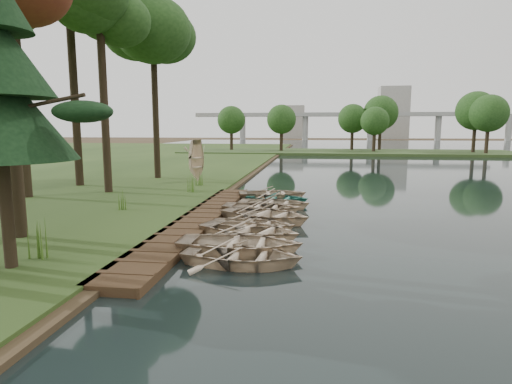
# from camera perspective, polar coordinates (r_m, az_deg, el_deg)

# --- Properties ---
(ground) EXTENTS (300.00, 300.00, 0.00)m
(ground) POSITION_cam_1_polar(r_m,az_deg,el_deg) (17.74, -2.63, -4.45)
(ground) COLOR #3D2F1D
(boardwalk) EXTENTS (1.60, 16.00, 0.30)m
(boardwalk) POSITION_cam_1_polar(r_m,az_deg,el_deg) (18.06, -7.64, -3.79)
(boardwalk) COLOR #382515
(boardwalk) RESTS_ON ground
(peninsula) EXTENTS (50.00, 14.00, 0.45)m
(peninsula) POSITION_cam_1_polar(r_m,az_deg,el_deg) (67.27, 11.99, 5.20)
(peninsula) COLOR #324820
(peninsula) RESTS_ON ground
(far_trees) EXTENTS (45.60, 5.60, 8.80)m
(far_trees) POSITION_cam_1_polar(r_m,az_deg,el_deg) (67.05, 9.27, 10.56)
(far_trees) COLOR black
(far_trees) RESTS_ON peninsula
(bridge) EXTENTS (95.90, 4.00, 8.60)m
(bridge) POSITION_cam_1_polar(r_m,az_deg,el_deg) (137.33, 11.82, 9.70)
(bridge) COLOR #A5A5A0
(bridge) RESTS_ON ground
(building_a) EXTENTS (10.00, 8.00, 18.00)m
(building_a) POSITION_cam_1_polar(r_m,az_deg,el_deg) (159.35, 17.80, 9.99)
(building_a) COLOR #A5A5A0
(building_a) RESTS_ON ground
(building_b) EXTENTS (8.00, 8.00, 12.00)m
(building_b) POSITION_cam_1_polar(r_m,az_deg,el_deg) (162.21, 5.01, 9.27)
(building_b) COLOR #A5A5A0
(building_b) RESTS_ON ground
(rowboat_0) EXTENTS (3.72, 2.81, 0.73)m
(rowboat_0) POSITION_cam_1_polar(r_m,az_deg,el_deg) (12.47, -1.86, -8.12)
(rowboat_0) COLOR #C1A98C
(rowboat_0) RESTS_ON water
(rowboat_1) EXTENTS (3.97, 2.85, 0.82)m
(rowboat_1) POSITION_cam_1_polar(r_m,az_deg,el_deg) (13.54, -2.13, -6.58)
(rowboat_1) COLOR #C1A98C
(rowboat_1) RESTS_ON water
(rowboat_2) EXTENTS (4.52, 3.89, 0.79)m
(rowboat_2) POSITION_cam_1_polar(r_m,az_deg,el_deg) (15.33, -0.83, -4.82)
(rowboat_2) COLOR #C1A98C
(rowboat_2) RESTS_ON water
(rowboat_3) EXTENTS (3.55, 2.72, 0.69)m
(rowboat_3) POSITION_cam_1_polar(r_m,az_deg,el_deg) (16.41, -0.47, -4.10)
(rowboat_3) COLOR #C1A98C
(rowboat_3) RESTS_ON water
(rowboat_4) EXTENTS (4.70, 4.08, 0.82)m
(rowboat_4) POSITION_cam_1_polar(r_m,az_deg,el_deg) (17.97, 1.27, -2.78)
(rowboat_4) COLOR #C1A98C
(rowboat_4) RESTS_ON water
(rowboat_5) EXTENTS (3.80, 2.85, 0.75)m
(rowboat_5) POSITION_cam_1_polar(r_m,az_deg,el_deg) (19.75, 0.76, -1.84)
(rowboat_5) COLOR #C1A98C
(rowboat_5) RESTS_ON water
(rowboat_6) EXTENTS (3.62, 2.69, 0.72)m
(rowboat_6) POSITION_cam_1_polar(r_m,az_deg,el_deg) (20.95, 2.46, -1.28)
(rowboat_6) COLOR #C1A98C
(rowboat_6) RESTS_ON water
(rowboat_7) EXTENTS (3.60, 2.83, 0.68)m
(rowboat_7) POSITION_cam_1_polar(r_m,az_deg,el_deg) (22.47, 2.84, -0.66)
(rowboat_7) COLOR #2B7866
(rowboat_7) RESTS_ON water
(rowboat_8) EXTENTS (4.20, 3.34, 0.78)m
(rowboat_8) POSITION_cam_1_polar(r_m,az_deg,el_deg) (23.69, 2.24, -0.05)
(rowboat_8) COLOR #C1A98C
(rowboat_8) RESTS_ON water
(stored_rowboat) EXTENTS (3.50, 3.13, 0.60)m
(stored_rowboat) POSITION_cam_1_polar(r_m,az_deg,el_deg) (29.81, -7.87, 1.96)
(stored_rowboat) COLOR #C1A98C
(stored_rowboat) RESTS_ON bank
(tree_4) EXTENTS (4.41, 4.41, 12.05)m
(tree_4) POSITION_cam_1_polar(r_m,az_deg,el_deg) (26.74, -20.17, 21.82)
(tree_4) COLOR black
(tree_4) RESTS_ON bank
(tree_6) EXTENTS (5.23, 5.23, 12.87)m
(tree_6) POSITION_cam_1_polar(r_m,az_deg,el_deg) (33.17, -13.61, 20.30)
(tree_6) COLOR black
(tree_6) RESTS_ON bank
(reeds_0) EXTENTS (0.60, 0.60, 1.11)m
(reeds_0) POSITION_cam_1_polar(r_m,az_deg,el_deg) (13.72, -27.09, -5.61)
(reeds_0) COLOR #3F661E
(reeds_0) RESTS_ON bank
(reeds_1) EXTENTS (0.60, 0.60, 0.86)m
(reeds_1) POSITION_cam_1_polar(r_m,az_deg,el_deg) (20.29, -17.30, -1.07)
(reeds_1) COLOR #3F661E
(reeds_1) RESTS_ON bank
(reeds_2) EXTENTS (0.60, 0.60, 1.06)m
(reeds_2) POSITION_cam_1_polar(r_m,az_deg,el_deg) (25.05, -8.69, 1.22)
(reeds_2) COLOR #3F661E
(reeds_2) RESTS_ON bank
(reeds_3) EXTENTS (0.60, 0.60, 0.90)m
(reeds_3) POSITION_cam_1_polar(r_m,az_deg,el_deg) (27.85, -7.63, 1.82)
(reeds_3) COLOR #3F661E
(reeds_3) RESTS_ON bank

